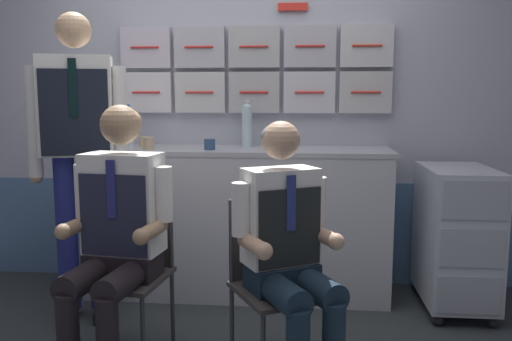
# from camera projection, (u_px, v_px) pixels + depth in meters

# --- Properties ---
(galley_bulkhead) EXTENTS (4.20, 0.14, 2.15)m
(galley_bulkhead) POSITION_uv_depth(u_px,v_px,m) (244.00, 132.00, 3.74)
(galley_bulkhead) COLOR #AEB3C1
(galley_bulkhead) RESTS_ON ground
(galley_counter) EXTENTS (2.02, 0.53, 0.98)m
(galley_counter) POSITION_uv_depth(u_px,v_px,m) (238.00, 221.00, 3.55)
(galley_counter) COLOR #B8BBC4
(galley_counter) RESTS_ON ground
(service_trolley) EXTENTS (0.40, 0.65, 0.89)m
(service_trolley) POSITION_uv_depth(u_px,v_px,m) (456.00, 234.00, 3.26)
(service_trolley) COLOR black
(service_trolley) RESTS_ON ground
(folding_chair_left) EXTENTS (0.45, 0.45, 0.84)m
(folding_chair_left) POSITION_uv_depth(u_px,v_px,m) (132.00, 256.00, 2.71)
(folding_chair_left) COLOR #2D2D33
(folding_chair_left) RESTS_ON ground
(crew_member_left) EXTENTS (0.52, 0.66, 1.28)m
(crew_member_left) POSITION_uv_depth(u_px,v_px,m) (116.00, 226.00, 2.53)
(crew_member_left) COLOR black
(crew_member_left) RESTS_ON ground
(folding_chair_right) EXTENTS (0.54, 0.54, 0.84)m
(folding_chair_right) POSITION_uv_depth(u_px,v_px,m) (273.00, 266.00, 2.53)
(folding_chair_right) COLOR #2D2D33
(folding_chair_right) RESTS_ON ground
(crew_member_right) EXTENTS (0.56, 0.65, 1.21)m
(crew_member_right) POSITION_uv_depth(u_px,v_px,m) (289.00, 245.00, 2.37)
(crew_member_right) COLOR black
(crew_member_right) RESTS_ON ground
(crew_member_standing) EXTENTS (0.54, 0.35, 1.79)m
(crew_member_standing) POSITION_uv_depth(u_px,v_px,m) (78.00, 137.00, 3.04)
(crew_member_standing) COLOR black
(crew_member_standing) RESTS_ON ground
(water_bottle_short) EXTENTS (0.07, 0.07, 0.31)m
(water_bottle_short) POSITION_uv_depth(u_px,v_px,m) (247.00, 125.00, 3.56)
(water_bottle_short) COLOR silver
(water_bottle_short) RESTS_ON galley_counter
(water_bottle_tall) EXTENTS (0.06, 0.06, 0.29)m
(water_bottle_tall) POSITION_uv_depth(u_px,v_px,m) (129.00, 127.00, 3.55)
(water_bottle_tall) COLOR silver
(water_bottle_tall) RESTS_ON galley_counter
(coffee_cup_white) EXTENTS (0.07, 0.07, 0.06)m
(coffee_cup_white) POSITION_uv_depth(u_px,v_px,m) (289.00, 142.00, 3.59)
(coffee_cup_white) COLOR tan
(coffee_cup_white) RESTS_ON galley_counter
(coffee_cup_spare) EXTENTS (0.06, 0.06, 0.07)m
(coffee_cup_spare) POSITION_uv_depth(u_px,v_px,m) (144.00, 141.00, 3.59)
(coffee_cup_spare) COLOR tan
(coffee_cup_spare) RESTS_ON galley_counter
(paper_cup_blue) EXTENTS (0.07, 0.07, 0.08)m
(paper_cup_blue) POSITION_uv_depth(u_px,v_px,m) (149.00, 143.00, 3.42)
(paper_cup_blue) COLOR tan
(paper_cup_blue) RESTS_ON galley_counter
(espresso_cup_small) EXTENTS (0.07, 0.07, 0.07)m
(espresso_cup_small) POSITION_uv_depth(u_px,v_px,m) (210.00, 144.00, 3.38)
(espresso_cup_small) COLOR navy
(espresso_cup_small) RESTS_ON galley_counter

